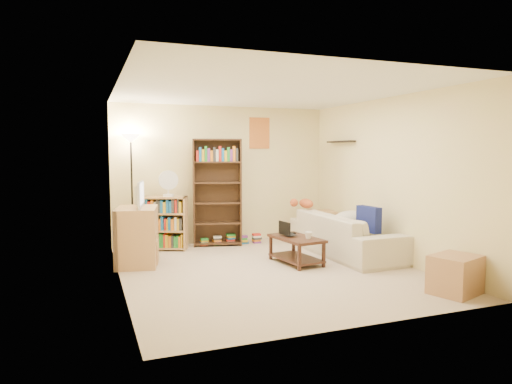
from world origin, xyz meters
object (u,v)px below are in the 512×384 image
Objects in this scene: tv_stand at (137,236)px; side_table at (321,226)px; desk_fan at (168,183)px; laptop at (292,234)px; sofa at (345,234)px; television at (136,195)px; tabby_cat at (304,203)px; floor_lamp at (131,158)px; coffee_table at (296,247)px; end_cabinet at (455,275)px; tall_bookshelf at (217,190)px; short_bookshelf at (166,223)px; mug at (308,235)px.

tv_stand reaches higher than side_table.
side_table is (2.80, -0.18, -0.86)m from desk_fan.
desk_fan is at bearing 49.45° from laptop.
sofa is 3.46× the size of television.
television is (-2.94, -0.41, 0.29)m from tabby_cat.
floor_lamp is (-0.58, 0.23, 0.42)m from desk_fan.
desk_fan is (-1.62, 1.44, 0.74)m from laptop.
floor_lamp is at bearing 63.55° from sofa.
side_table reaches higher than coffee_table.
television is at bearing -169.00° from side_table.
end_cabinet is at bearing -27.33° from tv_stand.
end_cabinet is (3.31, -3.81, -1.34)m from floor_lamp.
tall_bookshelf reaches higher than tabby_cat.
tv_stand is 1.93× the size of desk_fan.
tabby_cat reaches higher than side_table.
laptop is 0.41× the size of short_bookshelf.
tv_stand is at bearing -169.00° from side_table.
end_cabinet is (1.12, -2.15, -0.18)m from laptop.
sofa is 5.18× the size of desk_fan.
mug is at bearing -41.19° from floor_lamp.
end_cabinet is at bearing -49.04° from floor_lamp.
tall_bookshelf is at bearing 25.09° from short_bookshelf.
mug is 0.14× the size of short_bookshelf.
television is at bearing 158.23° from mug.
tall_bookshelf is (-0.74, 1.69, 0.75)m from coffee_table.
television reaches higher than tv_stand.
television is at bearing 81.11° from sofa.
end_cabinet is (3.35, -2.73, -0.82)m from television.
desk_fan is (-1.72, 1.78, 0.70)m from mug.
tall_bookshelf is at bearing 105.61° from coffee_table.
tall_bookshelf reaches higher than end_cabinet.
sofa is 2.51× the size of short_bookshelf.
television is (-3.25, 0.46, 0.71)m from sofa.
side_table is at bearing 27.69° from tabby_cat.
mug is at bearing -70.38° from coffee_table.
short_bookshelf is 0.47× the size of floor_lamp.
television is (-2.23, 0.59, 0.63)m from laptop.
side_table is (0.17, 1.12, -0.05)m from sofa.
tabby_cat is 2.40m from desk_fan.
floor_lamp is (-2.19, 1.66, 1.16)m from laptop.
tabby_cat is 1.44m from coffee_table.
tall_bookshelf reaches higher than coffee_table.
short_bookshelf is (-1.67, 1.48, 0.05)m from laptop.
desk_fan is at bearing 169.41° from tabby_cat.
desk_fan reaches higher than end_cabinet.
mug is (0.10, -0.19, 0.20)m from coffee_table.
tv_stand is at bearing 81.11° from sofa.
desk_fan reaches higher than laptop.
mug is 1.94m from side_table.
television is 0.35× the size of tall_bookshelf.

